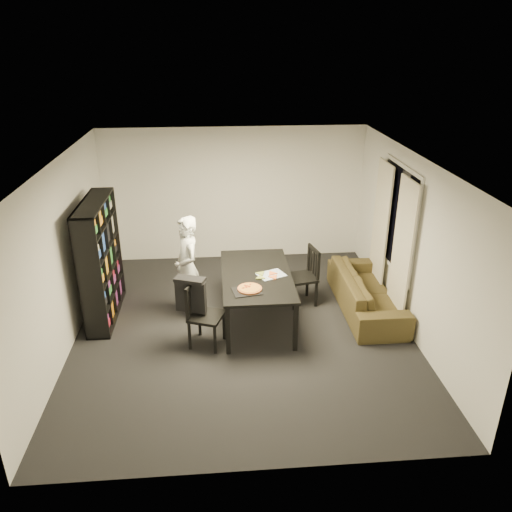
{
  "coord_description": "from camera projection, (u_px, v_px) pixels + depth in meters",
  "views": [
    {
      "loc": [
        -0.35,
        -6.56,
        4.12
      ],
      "look_at": [
        0.23,
        0.36,
        1.05
      ],
      "focal_mm": 35.0,
      "sensor_mm": 36.0,
      "label": 1
    }
  ],
  "objects": [
    {
      "name": "chair_right",
      "position": [
        307.0,
        272.0,
        8.22
      ],
      "size": [
        0.54,
        0.54,
        0.97
      ],
      "rotation": [
        0.0,
        0.0,
        -1.35
      ],
      "color": "black",
      "rests_on": "room"
    },
    {
      "name": "room",
      "position": [
        242.0,
        251.0,
        7.15
      ],
      "size": [
        5.01,
        5.51,
        2.61
      ],
      "color": "black",
      "rests_on": "ground"
    },
    {
      "name": "baking_tray",
      "position": [
        247.0,
        291.0,
        7.08
      ],
      "size": [
        0.45,
        0.38,
        0.01
      ],
      "primitive_type": "cube",
      "rotation": [
        0.0,
        0.0,
        0.17
      ],
      "color": "black",
      "rests_on": "dining_table"
    },
    {
      "name": "chair_left",
      "position": [
        200.0,
        310.0,
        7.09
      ],
      "size": [
        0.58,
        0.58,
        0.96
      ],
      "rotation": [
        0.0,
        0.0,
        1.21
      ],
      "color": "black",
      "rests_on": "room"
    },
    {
      "name": "curtain_left",
      "position": [
        402.0,
        252.0,
        7.46
      ],
      "size": [
        0.03,
        0.7,
        2.25
      ],
      "primitive_type": "cube",
      "color": "beige",
      "rests_on": "room"
    },
    {
      "name": "kitchen_towel",
      "position": [
        271.0,
        275.0,
        7.58
      ],
      "size": [
        0.49,
        0.43,
        0.01
      ],
      "primitive_type": "cube",
      "rotation": [
        0.0,
        0.0,
        0.41
      ],
      "color": "silver",
      "rests_on": "dining_table"
    },
    {
      "name": "dining_table",
      "position": [
        257.0,
        278.0,
        7.63
      ],
      "size": [
        1.05,
        1.9,
        0.79
      ],
      "color": "black",
      "rests_on": "room"
    },
    {
      "name": "curtain_right",
      "position": [
        380.0,
        228.0,
        8.41
      ],
      "size": [
        0.03,
        0.7,
        2.25
      ],
      "primitive_type": "cube",
      "color": "beige",
      "rests_on": "room"
    },
    {
      "name": "draped_jacket",
      "position": [
        191.0,
        293.0,
        7.03
      ],
      "size": [
        0.46,
        0.33,
        0.53
      ],
      "rotation": [
        0.0,
        0.0,
        1.21
      ],
      "color": "black",
      "rests_on": "chair_left"
    },
    {
      "name": "window_pane",
      "position": [
        398.0,
        219.0,
        7.8
      ],
      "size": [
        0.02,
        1.4,
        1.6
      ],
      "primitive_type": "cube",
      "color": "black",
      "rests_on": "room"
    },
    {
      "name": "sofa",
      "position": [
        366.0,
        292.0,
        8.1
      ],
      "size": [
        0.83,
        2.12,
        0.62
      ],
      "primitive_type": "imported",
      "rotation": [
        0.0,
        0.0,
        1.57
      ],
      "color": "#382C16",
      "rests_on": "room"
    },
    {
      "name": "pizza_slices",
      "position": [
        267.0,
        275.0,
        7.53
      ],
      "size": [
        0.39,
        0.33,
        0.01
      ],
      "primitive_type": null,
      "rotation": [
        0.0,
        0.0,
        0.06
      ],
      "color": "#BC843A",
      "rests_on": "dining_table"
    },
    {
      "name": "bookshelf",
      "position": [
        100.0,
        261.0,
        7.67
      ],
      "size": [
        0.35,
        1.5,
        1.9
      ],
      "primitive_type": "cube",
      "color": "black",
      "rests_on": "room"
    },
    {
      "name": "window_frame",
      "position": [
        398.0,
        219.0,
        7.8
      ],
      "size": [
        0.03,
        1.52,
        1.72
      ],
      "primitive_type": "cube",
      "color": "white",
      "rests_on": "room"
    },
    {
      "name": "pepperoni_pizza",
      "position": [
        250.0,
        289.0,
        7.11
      ],
      "size": [
        0.35,
        0.35,
        0.03
      ],
      "rotation": [
        0.0,
        0.0,
        0.1
      ],
      "color": "#A0542E",
      "rests_on": "dining_table"
    },
    {
      "name": "person",
      "position": [
        187.0,
        268.0,
        7.73
      ],
      "size": [
        0.59,
        0.71,
        1.65
      ],
      "primitive_type": "imported",
      "rotation": [
        0.0,
        0.0,
        -1.2
      ],
      "color": "white",
      "rests_on": "room"
    }
  ]
}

